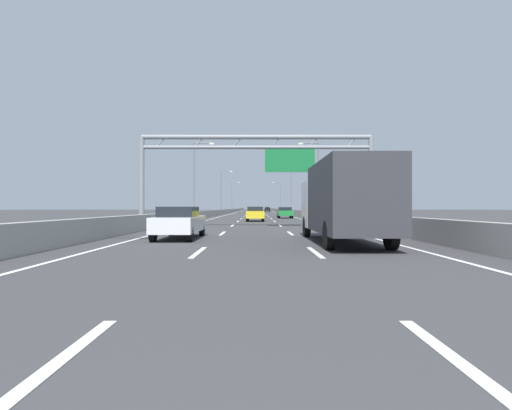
% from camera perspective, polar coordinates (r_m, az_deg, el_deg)
% --- Properties ---
extents(ground_plane, '(260.00, 260.00, 0.00)m').
position_cam_1_polar(ground_plane, '(99.92, 0.06, -1.11)').
color(ground_plane, '#38383A').
extents(lane_dash_left_0, '(0.16, 3.00, 0.01)m').
position_cam_1_polar(lane_dash_left_0, '(4.09, -27.53, -20.15)').
color(lane_dash_left_0, white).
rests_on(lane_dash_left_0, ground_plane).
extents(lane_dash_left_1, '(0.16, 3.00, 0.01)m').
position_cam_1_polar(lane_dash_left_1, '(12.62, -8.11, -6.64)').
color(lane_dash_left_1, white).
rests_on(lane_dash_left_1, ground_plane).
extents(lane_dash_left_2, '(0.16, 3.00, 0.01)m').
position_cam_1_polar(lane_dash_left_2, '(21.53, -4.70, -4.01)').
color(lane_dash_left_2, white).
rests_on(lane_dash_left_2, ground_plane).
extents(lane_dash_left_3, '(0.16, 3.00, 0.01)m').
position_cam_1_polar(lane_dash_left_3, '(30.50, -3.30, -2.92)').
color(lane_dash_left_3, white).
rests_on(lane_dash_left_3, ground_plane).
extents(lane_dash_left_4, '(0.16, 3.00, 0.01)m').
position_cam_1_polar(lane_dash_left_4, '(39.48, -2.54, -2.33)').
color(lane_dash_left_4, white).
rests_on(lane_dash_left_4, ground_plane).
extents(lane_dash_left_5, '(0.16, 3.00, 0.01)m').
position_cam_1_polar(lane_dash_left_5, '(48.46, -2.06, -1.95)').
color(lane_dash_left_5, white).
rests_on(lane_dash_left_5, ground_plane).
extents(lane_dash_left_6, '(0.16, 3.00, 0.01)m').
position_cam_1_polar(lane_dash_left_6, '(57.46, -1.73, -1.70)').
color(lane_dash_left_6, white).
rests_on(lane_dash_left_6, ground_plane).
extents(lane_dash_left_7, '(0.16, 3.00, 0.01)m').
position_cam_1_polar(lane_dash_left_7, '(66.45, -1.49, -1.51)').
color(lane_dash_left_7, white).
rests_on(lane_dash_left_7, ground_plane).
extents(lane_dash_left_8, '(0.16, 3.00, 0.01)m').
position_cam_1_polar(lane_dash_left_8, '(75.45, -1.31, -1.37)').
color(lane_dash_left_8, white).
rests_on(lane_dash_left_8, ground_plane).
extents(lane_dash_left_9, '(0.16, 3.00, 0.01)m').
position_cam_1_polar(lane_dash_left_9, '(84.44, -1.16, -1.25)').
color(lane_dash_left_9, white).
rests_on(lane_dash_left_9, ground_plane).
extents(lane_dash_left_10, '(0.16, 3.00, 0.01)m').
position_cam_1_polar(lane_dash_left_10, '(93.44, -1.05, -1.16)').
color(lane_dash_left_10, white).
rests_on(lane_dash_left_10, ground_plane).
extents(lane_dash_left_11, '(0.16, 3.00, 0.01)m').
position_cam_1_polar(lane_dash_left_11, '(102.44, -0.95, -1.09)').
color(lane_dash_left_11, white).
rests_on(lane_dash_left_11, ground_plane).
extents(lane_dash_left_12, '(0.16, 3.00, 0.01)m').
position_cam_1_polar(lane_dash_left_12, '(111.43, -0.87, -1.02)').
color(lane_dash_left_12, white).
rests_on(lane_dash_left_12, ground_plane).
extents(lane_dash_left_13, '(0.16, 3.00, 0.01)m').
position_cam_1_polar(lane_dash_left_13, '(120.43, -0.80, -0.97)').
color(lane_dash_left_13, white).
rests_on(lane_dash_left_13, ground_plane).
extents(lane_dash_left_14, '(0.16, 3.00, 0.01)m').
position_cam_1_polar(lane_dash_left_14, '(129.43, -0.74, -0.93)').
color(lane_dash_left_14, white).
rests_on(lane_dash_left_14, ground_plane).
extents(lane_dash_left_15, '(0.16, 3.00, 0.01)m').
position_cam_1_polar(lane_dash_left_15, '(138.43, -0.69, -0.89)').
color(lane_dash_left_15, white).
rests_on(lane_dash_left_15, ground_plane).
extents(lane_dash_left_16, '(0.16, 3.00, 0.01)m').
position_cam_1_polar(lane_dash_left_16, '(147.43, -0.65, -0.85)').
color(lane_dash_left_16, white).
rests_on(lane_dash_left_16, ground_plane).
extents(lane_dash_left_17, '(0.16, 3.00, 0.01)m').
position_cam_1_polar(lane_dash_left_17, '(156.43, -0.61, -0.82)').
color(lane_dash_left_17, white).
rests_on(lane_dash_left_17, ground_plane).
extents(lane_dash_right_0, '(0.16, 3.00, 0.01)m').
position_cam_1_polar(lane_dash_right_0, '(4.11, 28.21, -20.05)').
color(lane_dash_right_0, white).
rests_on(lane_dash_right_0, ground_plane).
extents(lane_dash_right_1, '(0.16, 3.00, 0.01)m').
position_cam_1_polar(lane_dash_right_1, '(12.62, 8.40, -6.63)').
color(lane_dash_right_1, white).
rests_on(lane_dash_right_1, ground_plane).
extents(lane_dash_right_2, '(0.16, 3.00, 0.01)m').
position_cam_1_polar(lane_dash_right_2, '(21.53, 4.91, -4.01)').
color(lane_dash_right_2, white).
rests_on(lane_dash_right_2, ground_plane).
extents(lane_dash_right_3, '(0.16, 3.00, 0.01)m').
position_cam_1_polar(lane_dash_right_3, '(30.50, 3.47, -2.92)').
color(lane_dash_right_3, white).
rests_on(lane_dash_right_3, ground_plane).
extents(lane_dash_right_4, '(0.16, 3.00, 0.01)m').
position_cam_1_polar(lane_dash_right_4, '(39.48, 2.69, -2.33)').
color(lane_dash_right_4, white).
rests_on(lane_dash_right_4, ground_plane).
extents(lane_dash_right_5, '(0.16, 3.00, 0.01)m').
position_cam_1_polar(lane_dash_right_5, '(48.47, 2.20, -1.95)').
color(lane_dash_right_5, white).
rests_on(lane_dash_right_5, ground_plane).
extents(lane_dash_right_6, '(0.16, 3.00, 0.01)m').
position_cam_1_polar(lane_dash_right_6, '(57.46, 1.86, -1.70)').
color(lane_dash_right_6, white).
rests_on(lane_dash_right_6, ground_plane).
extents(lane_dash_right_7, '(0.16, 3.00, 0.01)m').
position_cam_1_polar(lane_dash_right_7, '(66.45, 1.62, -1.51)').
color(lane_dash_right_7, white).
rests_on(lane_dash_right_7, ground_plane).
extents(lane_dash_right_8, '(0.16, 3.00, 0.01)m').
position_cam_1_polar(lane_dash_right_8, '(75.45, 1.43, -1.37)').
color(lane_dash_right_8, white).
rests_on(lane_dash_right_8, ground_plane).
extents(lane_dash_right_9, '(0.16, 3.00, 0.01)m').
position_cam_1_polar(lane_dash_right_9, '(84.44, 1.28, -1.25)').
color(lane_dash_right_9, white).
rests_on(lane_dash_right_9, ground_plane).
extents(lane_dash_right_10, '(0.16, 3.00, 0.01)m').
position_cam_1_polar(lane_dash_right_10, '(93.44, 1.16, -1.16)').
color(lane_dash_right_10, white).
rests_on(lane_dash_right_10, ground_plane).
extents(lane_dash_right_11, '(0.16, 3.00, 0.01)m').
position_cam_1_polar(lane_dash_right_11, '(102.44, 1.06, -1.09)').
color(lane_dash_right_11, white).
rests_on(lane_dash_right_11, ground_plane).
extents(lane_dash_right_12, '(0.16, 3.00, 0.01)m').
position_cam_1_polar(lane_dash_right_12, '(111.44, 0.98, -1.02)').
color(lane_dash_right_12, white).
rests_on(lane_dash_right_12, ground_plane).
extents(lane_dash_right_13, '(0.16, 3.00, 0.01)m').
position_cam_1_polar(lane_dash_right_13, '(120.43, 0.91, -0.97)').
color(lane_dash_right_13, white).
rests_on(lane_dash_right_13, ground_plane).
extents(lane_dash_right_14, '(0.16, 3.00, 0.01)m').
position_cam_1_polar(lane_dash_right_14, '(129.43, 0.85, -0.93)').
color(lane_dash_right_14, white).
rests_on(lane_dash_right_14, ground_plane).
extents(lane_dash_right_15, '(0.16, 3.00, 0.01)m').
position_cam_1_polar(lane_dash_right_15, '(138.43, 0.80, -0.89)').
color(lane_dash_right_15, white).
rests_on(lane_dash_right_15, ground_plane).
extents(lane_dash_right_16, '(0.16, 3.00, 0.01)m').
position_cam_1_polar(lane_dash_right_16, '(147.43, 0.75, -0.85)').
color(lane_dash_right_16, white).
rests_on(lane_dash_right_16, ground_plane).
extents(lane_dash_right_17, '(0.16, 3.00, 0.01)m').
position_cam_1_polar(lane_dash_right_17, '(156.43, 0.71, -0.82)').
color(lane_dash_right_17, white).
rests_on(lane_dash_right_17, ground_plane).
extents(edge_line_left, '(0.16, 176.00, 0.01)m').
position_cam_1_polar(edge_line_left, '(88.08, -3.36, -1.21)').
color(edge_line_left, white).
rests_on(edge_line_left, ground_plane).
extents(edge_line_right, '(0.16, 176.00, 0.01)m').
position_cam_1_polar(edge_line_right, '(88.08, 3.48, -1.21)').
color(edge_line_right, white).
rests_on(edge_line_right, ground_plane).
extents(barrier_left, '(0.45, 220.00, 0.95)m').
position_cam_1_polar(barrier_left, '(110.13, -3.54, -0.79)').
color(barrier_left, '#9E9E99').
rests_on(barrier_left, ground_plane).
extents(barrier_right, '(0.45, 220.00, 0.95)m').
position_cam_1_polar(barrier_right, '(110.13, 3.65, -0.79)').
color(barrier_right, '#9E9E99').
rests_on(barrier_right, ground_plane).
extents(sign_gantry, '(16.06, 0.36, 6.36)m').
position_cam_1_polar(sign_gantry, '(27.72, 0.72, 6.81)').
color(sign_gantry, gray).
rests_on(sign_gantry, ground_plane).
extents(streetlamp_left_mid, '(2.58, 0.28, 9.50)m').
position_cam_1_polar(streetlamp_left_mid, '(50.46, -8.46, 4.24)').
color(streetlamp_left_mid, slate).
rests_on(streetlamp_left_mid, ground_plane).
extents(streetlamp_right_mid, '(2.58, 0.28, 9.50)m').
position_cam_1_polar(streetlamp_right_mid, '(50.47, 8.60, 4.24)').
color(streetlamp_right_mid, slate).
rests_on(streetlamp_right_mid, ground_plane).
extents(streetlamp_left_far, '(2.58, 0.28, 9.50)m').
position_cam_1_polar(streetlamp_left_far, '(88.85, -4.77, 2.27)').
color(streetlamp_left_far, slate).
rests_on(streetlamp_left_far, ground_plane).
extents(streetlamp_right_far, '(2.58, 0.28, 9.50)m').
position_cam_1_polar(streetlamp_right_far, '(88.85, 4.88, 2.27)').
color(streetlamp_right_far, slate).
rests_on(streetlamp_right_far, ground_plane).
extents(streetlamp_left_distant, '(2.58, 0.28, 9.50)m').
position_cam_1_polar(streetlamp_left_distant, '(127.43, -3.31, 1.49)').
color(streetlamp_left_distant, slate).
rests_on(streetlamp_left_distant, ground_plane).
extents(streetlamp_right_distant, '(2.58, 0.28, 9.50)m').
position_cam_1_polar(streetlamp_right_distant, '(127.43, 3.41, 1.49)').
color(streetlamp_right_distant, slate).
rests_on(streetlamp_right_distant, ground_plane).
extents(white_car, '(1.71, 4.65, 1.42)m').
position_cam_1_polar(white_car, '(18.17, -10.72, -2.38)').
color(white_car, silver).
rests_on(white_car, ground_plane).
extents(silver_car, '(1.74, 4.23, 1.37)m').
position_cam_1_polar(silver_car, '(134.63, 1.67, -0.60)').
color(silver_car, '#A8ADB2').
rests_on(silver_car, ground_plane).
extents(green_car, '(1.84, 4.16, 1.40)m').
position_cam_1_polar(green_car, '(51.44, 4.16, -1.05)').
color(green_car, '#1E7A38').
rests_on(green_car, ground_plane).
extents(yellow_car, '(1.74, 4.30, 1.45)m').
position_cam_1_polar(yellow_car, '(40.14, -0.07, -1.22)').
color(yellow_car, yellow).
rests_on(yellow_car, ground_plane).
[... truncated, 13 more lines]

